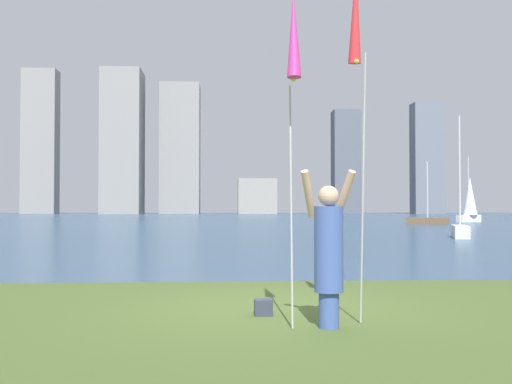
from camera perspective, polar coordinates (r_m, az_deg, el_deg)
name	(u,v)px	position (r m, az deg, el deg)	size (l,w,h in m)	color
ground	(231,221)	(59.18, -2.39, -2.78)	(120.00, 138.00, 0.12)	#475B28
person	(329,250)	(6.86, 6.99, -5.53)	(0.66, 0.49, 1.81)	#3F59A5
kite_flag_left	(294,44)	(6.86, 3.63, 13.98)	(0.16, 0.52, 3.82)	#B2B2B7
kite_flag_right	(356,21)	(7.69, 9.56, 15.87)	(0.16, 0.66, 4.41)	#B2B2B7
bag	(263,307)	(7.69, 0.72, -11.02)	(0.23, 0.21, 0.20)	#33384C
sailboat_0	(428,220)	(47.34, 16.16, -2.62)	(3.23, 2.07, 4.81)	brown
sailboat_3	(470,199)	(55.14, 19.85, -0.67)	(2.50, 1.75, 5.72)	white
sailboat_4	(460,230)	(27.75, 19.02, -3.43)	(1.34, 2.61, 5.40)	silver
skyline_tower_0	(40,142)	(117.57, -20.00, 4.56)	(6.16, 3.77, 26.77)	gray
skyline_tower_1	(123,142)	(109.28, -12.69, 4.67)	(6.91, 7.70, 25.69)	gray
skyline_tower_2	(180,149)	(111.05, -7.29, 4.12)	(7.23, 5.70, 24.00)	gray
skyline_tower_3	(257,196)	(109.78, 0.11, -0.41)	(7.09, 4.57, 6.49)	gray
skyline_tower_4	(346,162)	(114.82, 8.64, 2.85)	(5.11, 4.26, 19.66)	#565B66
skyline_tower_5	(428,158)	(113.63, 16.16, 3.11)	(5.70, 3.55, 20.35)	slate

